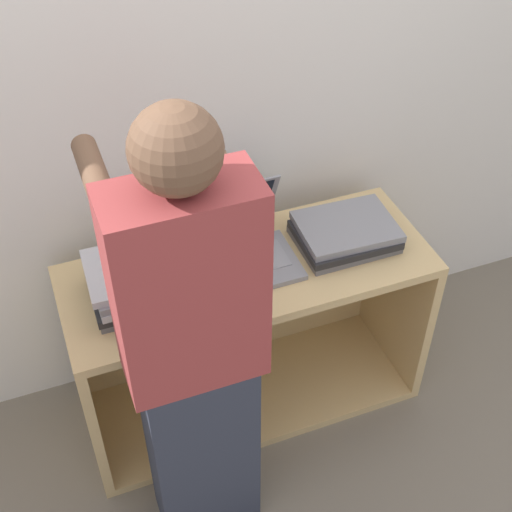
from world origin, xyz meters
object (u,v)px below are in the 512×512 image
(person, at_px, (194,358))
(laptop_open, at_px, (242,245))
(laptop_stack_left, at_px, (143,280))
(laptop_stack_right, at_px, (345,233))

(person, bearing_deg, laptop_open, 55.98)
(laptop_open, height_order, laptop_stack_left, laptop_open)
(laptop_open, bearing_deg, person, -124.02)
(laptop_stack_left, distance_m, person, 0.42)
(laptop_stack_right, relative_size, person, 0.22)
(laptop_open, distance_m, person, 0.58)
(person, bearing_deg, laptop_stack_left, 97.06)
(laptop_stack_left, height_order, laptop_stack_right, laptop_stack_left)
(laptop_stack_left, bearing_deg, laptop_stack_right, 0.39)
(laptop_open, bearing_deg, laptop_stack_right, -8.86)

